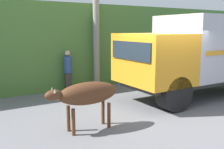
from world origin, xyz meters
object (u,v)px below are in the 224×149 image
(pedestrian_on_hill, at_px, (68,69))
(brown_cow, at_px, (87,94))
(cargo_truck, at_px, (201,52))
(utility_pole, at_px, (96,7))

(pedestrian_on_hill, bearing_deg, brown_cow, 81.13)
(cargo_truck, distance_m, brown_cow, 5.39)
(pedestrian_on_hill, height_order, utility_pole, utility_pole)
(cargo_truck, height_order, utility_pole, utility_pole)
(cargo_truck, relative_size, brown_cow, 3.23)
(brown_cow, xyz_separation_m, utility_pole, (2.46, 4.13, 2.50))
(utility_pole, bearing_deg, brown_cow, -120.76)
(brown_cow, height_order, pedestrian_on_hill, pedestrian_on_hill)
(cargo_truck, bearing_deg, brown_cow, -169.10)
(pedestrian_on_hill, distance_m, utility_pole, 2.81)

